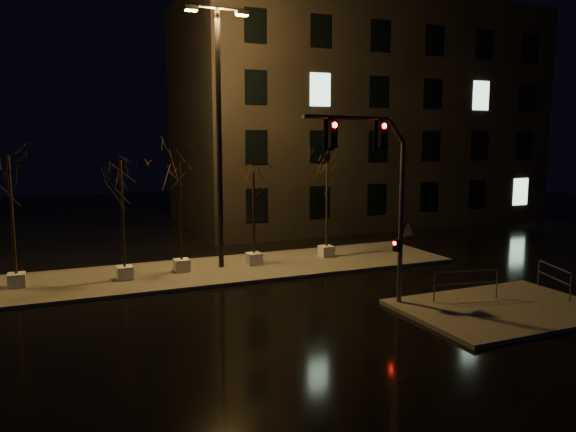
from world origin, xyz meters
name	(u,v)px	position (x,y,z in m)	size (l,w,h in m)	color
ground	(268,309)	(0.00, 0.00, 0.00)	(90.00, 90.00, 0.00)	black
median	(220,270)	(0.00, 6.00, 0.07)	(22.00, 5.00, 0.15)	#43423C
sidewalk_corner	(503,309)	(7.50, -3.50, 0.07)	(7.00, 5.00, 0.15)	#43423C
building	(357,117)	(14.00, 18.00, 7.50)	(25.00, 12.00, 15.00)	black
tree_0	(10,185)	(-8.29, 6.21, 4.20)	(1.80, 1.80, 5.34)	silver
tree_1	(121,187)	(-4.18, 5.77, 4.03)	(1.80, 1.80, 5.11)	silver
tree_2	(180,187)	(-1.68, 6.19, 3.91)	(1.80, 1.80, 4.96)	silver
tree_3	(253,192)	(1.72, 6.18, 3.54)	(1.80, 1.80, 4.47)	silver
tree_4	(327,185)	(5.61, 6.39, 3.75)	(1.80, 1.80, 4.74)	silver
traffic_signal_mast	(382,184)	(3.47, -1.79, 4.47)	(5.22, 1.50, 6.58)	#505257
streetlight_main	(219,121)	(0.19, 6.36, 6.78)	(2.86, 0.39, 11.49)	black
guard_rail_a	(466,281)	(6.87, -2.28, 0.87)	(2.49, 0.58, 1.10)	#505257
guard_rail_b	(554,276)	(10.50, -2.94, 0.84)	(0.76, 2.14, 1.07)	#505257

